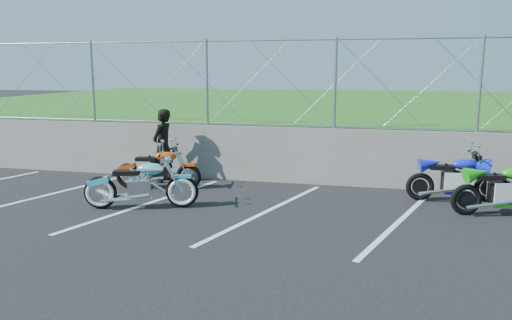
% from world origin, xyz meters
% --- Properties ---
extents(ground, '(90.00, 90.00, 0.00)m').
position_xyz_m(ground, '(0.00, 0.00, 0.00)').
color(ground, black).
rests_on(ground, ground).
extents(retaining_wall, '(30.00, 0.22, 1.30)m').
position_xyz_m(retaining_wall, '(0.00, 3.50, 0.65)').
color(retaining_wall, slate).
rests_on(retaining_wall, ground).
extents(grass_field, '(30.00, 20.00, 1.30)m').
position_xyz_m(grass_field, '(0.00, 13.50, 0.65)').
color(grass_field, '#1C5216').
rests_on(grass_field, ground).
extents(chain_link_fence, '(28.00, 0.03, 2.00)m').
position_xyz_m(chain_link_fence, '(0.00, 3.50, 2.30)').
color(chain_link_fence, gray).
rests_on(chain_link_fence, retaining_wall).
extents(parking_lines, '(18.29, 4.31, 0.01)m').
position_xyz_m(parking_lines, '(1.20, 1.00, 0.00)').
color(parking_lines, silver).
rests_on(parking_lines, ground).
extents(cruiser_turquoise, '(2.11, 0.81, 1.08)m').
position_xyz_m(cruiser_turquoise, '(-2.36, 0.68, 0.43)').
color(cruiser_turquoise, black).
rests_on(cruiser_turquoise, ground).
extents(naked_orange, '(1.91, 0.65, 0.96)m').
position_xyz_m(naked_orange, '(-2.71, 2.22, 0.41)').
color(naked_orange, black).
rests_on(naked_orange, ground).
extents(sportbike_green, '(1.90, 0.73, 1.01)m').
position_xyz_m(sportbike_green, '(4.24, 1.80, 0.43)').
color(sportbike_green, black).
rests_on(sportbike_green, ground).
extents(sportbike_blue, '(1.89, 0.67, 0.98)m').
position_xyz_m(sportbike_blue, '(3.52, 2.60, 0.42)').
color(sportbike_blue, black).
rests_on(sportbike_blue, ground).
extents(person_standing, '(0.49, 0.67, 1.71)m').
position_xyz_m(person_standing, '(-2.90, 2.89, 0.86)').
color(person_standing, black).
rests_on(person_standing, ground).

